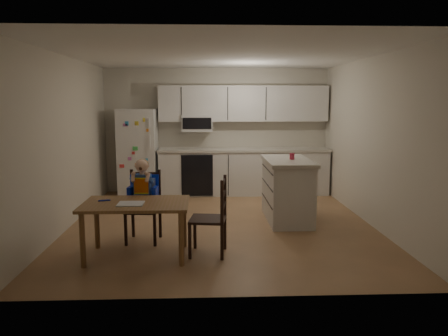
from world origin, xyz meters
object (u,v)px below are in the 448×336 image
Objects in this scene: chair_booster at (143,192)px; chair_side at (216,211)px; kitchen_island at (287,190)px; dining_table at (136,210)px; refrigerator at (138,153)px; red_cup at (292,156)px.

chair_booster is 1.16× the size of chair_side.
kitchen_island is 2.60m from dining_table.
chair_booster is at bearing -80.19° from refrigerator.
refrigerator is 2.93m from chair_booster.
refrigerator is at bearing 98.05° from dining_table.
dining_table is at bearing -79.98° from chair_side.
chair_booster is at bearing -113.86° from chair_side.
kitchen_island reaches higher than dining_table.
kitchen_island is 2.29m from chair_booster.
kitchen_island is at bearing -37.04° from refrigerator.
dining_table is 0.95m from chair_side.
chair_side is at bearing 2.25° from dining_table.
red_cup is 2.68m from dining_table.
dining_table is (0.49, -3.50, -0.28)m from refrigerator.
refrigerator is 1.30× the size of kitchen_island.
kitchen_island is 1.90m from chair_side.
refrigerator is 3.26m from kitchen_island.
refrigerator is at bearing 142.96° from kitchen_island.
refrigerator reaches higher than chair_booster.
refrigerator is 1.37× the size of dining_table.
chair_side is (-1.21, -1.49, -0.47)m from red_cup.
kitchen_island is at bearing 36.38° from dining_table.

